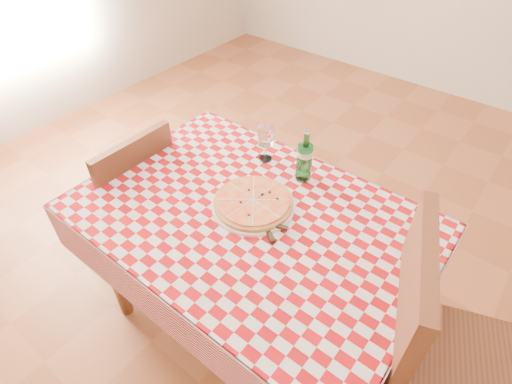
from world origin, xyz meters
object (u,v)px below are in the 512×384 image
Objects in this scene: water_bottle at (305,155)px; dining_table at (250,233)px; pizza_plate at (253,202)px; chair_far at (133,198)px; wine_glass at (266,143)px; chair_near at (428,346)px.

dining_table is at bearing -96.79° from water_bottle.
water_bottle is at bearing 77.59° from pizza_plate.
chair_far is 2.74× the size of pizza_plate.
wine_glass is at bearing 118.01° from dining_table.
chair_far is at bearing -153.29° from water_bottle.
pizza_plate reaches higher than dining_table.
chair_near is 0.79m from water_bottle.
chair_near reaches higher than pizza_plate.
water_bottle is at bearing -2.90° from wine_glass.
chair_far reaches higher than pizza_plate.
water_bottle reaches higher than dining_table.
water_bottle is 0.20m from wine_glass.
wine_glass is (-0.14, 0.26, 0.06)m from pizza_plate.
water_bottle is at bearing 83.21° from dining_table.
chair_far is (-0.68, -0.06, -0.16)m from dining_table.
pizza_plate is (-0.74, 0.02, 0.19)m from chair_near.
chair_far is 5.27× the size of wine_glass.
chair_far is 0.73m from pizza_plate.
chair_near is 1.17× the size of chair_far.
water_bottle reaches higher than pizza_plate.
pizza_plate is 0.31m from wine_glass.
chair_near is at bearing 1.84° from dining_table.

